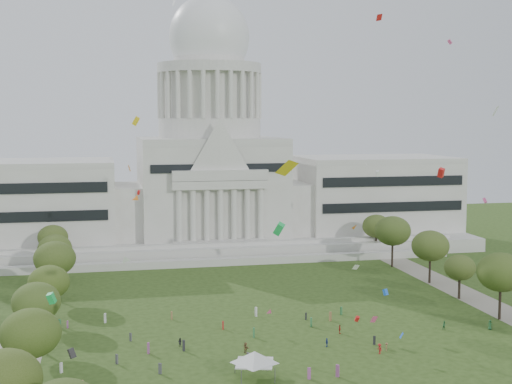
{
  "coord_description": "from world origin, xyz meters",
  "views": [
    {
      "loc": [
        -33.27,
        -108.95,
        40.03
      ],
      "look_at": [
        0.0,
        45.0,
        24.0
      ],
      "focal_mm": 50.0,
      "sensor_mm": 36.0,
      "label": 1
    }
  ],
  "objects": [
    {
      "name": "person_5",
      "position": [
        -9.84,
        7.94,
        0.94
      ],
      "size": [
        1.25,
        1.88,
        1.89
      ],
      "primitive_type": "imported",
      "rotation": [
        0.0,
        0.0,
        1.92
      ],
      "color": "olive",
      "rests_on": "ground"
    },
    {
      "name": "row_tree_l_3",
      "position": [
        -44.09,
        33.92,
        8.21
      ],
      "size": [
        8.12,
        8.12,
        11.55
      ],
      "color": "black",
      "rests_on": "ground"
    },
    {
      "name": "row_tree_l_2",
      "position": [
        -45.04,
        17.3,
        8.51
      ],
      "size": [
        8.42,
        8.42,
        11.97
      ],
      "color": "black",
      "rests_on": "ground"
    },
    {
      "name": "capitol",
      "position": [
        0.0,
        113.59,
        22.3
      ],
      "size": [
        160.0,
        64.5,
        91.3
      ],
      "color": "beige",
      "rests_on": "ground"
    },
    {
      "name": "person_2",
      "position": [
        30.09,
        13.33,
        0.85
      ],
      "size": [
        0.92,
        0.68,
        1.7
      ],
      "primitive_type": "imported",
      "rotation": [
        0.0,
        0.0,
        0.22
      ],
      "color": "#33723F",
      "rests_on": "ground"
    },
    {
      "name": "row_tree_l_5",
      "position": [
        -45.22,
        71.01,
        8.42
      ],
      "size": [
        8.33,
        8.33,
        11.85
      ],
      "color": "black",
      "rests_on": "ground"
    },
    {
      "name": "path_left",
      "position": [
        -48.0,
        30.0,
        0.02
      ],
      "size": [
        8.0,
        160.0,
        0.04
      ],
      "primitive_type": "cube",
      "color": "gray",
      "rests_on": "ground"
    },
    {
      "name": "person_9",
      "position": [
        14.26,
        3.66,
        0.76
      ],
      "size": [
        0.7,
        1.06,
        1.52
      ],
      "primitive_type": "imported",
      "rotation": [
        0.0,
        0.0,
        1.36
      ],
      "color": "olive",
      "rests_on": "ground"
    },
    {
      "name": "row_tree_l_4",
      "position": [
        -44.08,
        52.42,
        9.39
      ],
      "size": [
        9.29,
        9.29,
        13.21
      ],
      "color": "black",
      "rests_on": "ground"
    },
    {
      "name": "row_tree_r_6",
      "position": [
        45.96,
        88.13,
        8.51
      ],
      "size": [
        8.42,
        8.42,
        11.97
      ],
      "color": "black",
      "rests_on": "ground"
    },
    {
      "name": "person_10",
      "position": [
        9.65,
        15.15,
        0.84
      ],
      "size": [
        0.83,
        1.1,
        1.67
      ],
      "primitive_type": "imported",
      "rotation": [
        0.0,
        0.0,
        1.23
      ],
      "color": "#B21E1E",
      "rests_on": "ground"
    },
    {
      "name": "person_8",
      "position": [
        -20.53,
        13.8,
        0.79
      ],
      "size": [
        0.9,
        0.82,
        1.58
      ],
      "primitive_type": "imported",
      "rotation": [
        0.0,
        0.0,
        2.56
      ],
      "color": "#26262B",
      "rests_on": "ground"
    },
    {
      "name": "path_right",
      "position": [
        48.0,
        30.0,
        0.02
      ],
      "size": [
        8.0,
        160.0,
        0.04
      ],
      "primitive_type": "cube",
      "color": "gray",
      "rests_on": "ground"
    },
    {
      "name": "row_tree_l_0",
      "position": [
        -45.26,
        -21.68,
        8.95
      ],
      "size": [
        8.85,
        8.85,
        12.59
      ],
      "color": "black",
      "rests_on": "ground"
    },
    {
      "name": "ground",
      "position": [
        0.0,
        0.0,
        0.0
      ],
      "size": [
        400.0,
        400.0,
        0.0
      ],
      "primitive_type": "plane",
      "color": "#2C4415",
      "rests_on": "ground"
    },
    {
      "name": "row_tree_r_2",
      "position": [
        44.17,
        17.44,
        9.66
      ],
      "size": [
        9.55,
        9.55,
        13.58
      ],
      "color": "black",
      "rests_on": "ground"
    },
    {
      "name": "row_tree_l_6",
      "position": [
        -46.87,
        89.14,
        8.27
      ],
      "size": [
        8.19,
        8.19,
        11.64
      ],
      "color": "black",
      "rests_on": "ground"
    },
    {
      "name": "person_3",
      "position": [
        12.52,
        2.6,
        0.9
      ],
      "size": [
        0.84,
        1.27,
        1.8
      ],
      "primitive_type": "imported",
      "rotation": [
        0.0,
        0.0,
        4.94
      ],
      "color": "#B21E1E",
      "rests_on": "ground"
    },
    {
      "name": "row_tree_l_1",
      "position": [
        -44.07,
        -2.96,
        8.95
      ],
      "size": [
        8.86,
        8.86,
        12.59
      ],
      "color": "black",
      "rests_on": "ground"
    },
    {
      "name": "kite_swarm",
      "position": [
        3.02,
        10.26,
        31.02
      ],
      "size": [
        78.99,
        102.18,
        64.01
      ],
      "color": "black",
      "rests_on": "ground"
    },
    {
      "name": "person_0",
      "position": [
        38.6,
        11.48,
        0.94
      ],
      "size": [
        1.09,
        0.98,
        1.88
      ],
      "primitive_type": "imported",
      "rotation": [
        0.0,
        0.0,
        5.75
      ],
      "color": "#33723F",
      "rests_on": "ground"
    },
    {
      "name": "row_tree_r_3",
      "position": [
        44.4,
        34.48,
        7.08
      ],
      "size": [
        7.01,
        7.01,
        9.98
      ],
      "color": "black",
      "rests_on": "ground"
    },
    {
      "name": "distant_crowd",
      "position": [
        -14.11,
        15.01,
        0.89
      ],
      "size": [
        56.7,
        38.64,
        1.95
      ],
      "color": "silver",
      "rests_on": "ground"
    },
    {
      "name": "row_tree_r_5",
      "position": [
        43.49,
        70.19,
        9.93
      ],
      "size": [
        9.82,
        9.82,
        13.96
      ],
      "color": "black",
      "rests_on": "ground"
    },
    {
      "name": "row_tree_r_4",
      "position": [
        44.76,
        50.04,
        9.29
      ],
      "size": [
        9.19,
        9.19,
        13.06
      ],
      "color": "black",
      "rests_on": "ground"
    },
    {
      "name": "person_4",
      "position": [
        4.89,
        8.25,
        0.77
      ],
      "size": [
        0.53,
        0.92,
        1.54
      ],
      "primitive_type": "imported",
      "rotation": [
        0.0,
        0.0,
        4.75
      ],
      "color": "navy",
      "rests_on": "ground"
    },
    {
      "name": "event_tent",
      "position": [
        -10.84,
        -4.12,
        3.41
      ],
      "size": [
        9.69,
        9.69,
        4.39
      ],
      "color": "#4C4C4C",
      "rests_on": "ground"
    }
  ]
}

